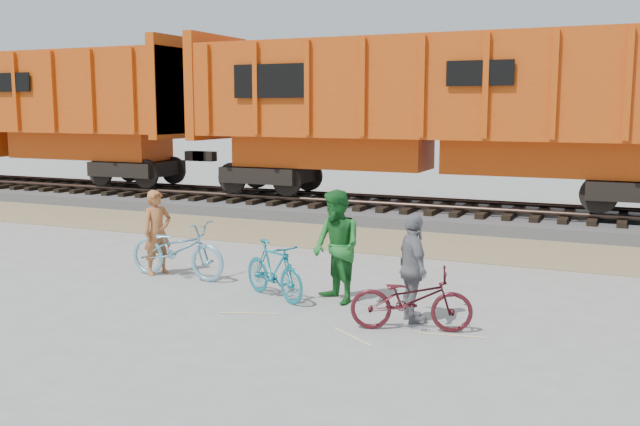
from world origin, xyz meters
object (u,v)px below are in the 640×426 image
at_px(hopper_car_left, 19,108).
at_px(person_man, 337,247).
at_px(bicycle_teal, 274,270).
at_px(person_woman, 413,268).
at_px(bicycle_maroon, 411,299).
at_px(person_solo, 157,232).
at_px(hopper_car_center, 438,109).
at_px(bicycle_blue, 177,249).

distance_m(hopper_car_left, person_man, 18.09).
xyz_separation_m(hopper_car_left, person_man, (15.73, -8.69, -2.12)).
bearing_deg(bicycle_teal, hopper_car_left, 86.73).
bearing_deg(person_woman, bicycle_maroon, 158.48).
xyz_separation_m(bicycle_teal, person_woman, (2.39, -0.31, 0.32)).
distance_m(person_solo, person_woman, 5.21).
bearing_deg(person_woman, bicycle_teal, 47.02).
height_order(hopper_car_center, bicycle_blue, hopper_car_center).
relative_size(hopper_car_left, bicycle_maroon, 8.43).
xyz_separation_m(bicycle_maroon, person_solo, (-5.23, 1.36, 0.34)).
bearing_deg(hopper_car_center, person_woman, -77.07).
bearing_deg(person_woman, person_man, 34.22).
distance_m(hopper_car_left, bicycle_teal, 17.39).
distance_m(hopper_car_left, person_solo, 14.72).
distance_m(hopper_car_left, person_woman, 19.56).
relative_size(bicycle_blue, person_man, 1.12).
relative_size(hopper_car_left, person_woman, 8.99).
bearing_deg(bicycle_teal, person_woman, -69.57).
bearing_deg(person_man, hopper_car_left, -173.24).
xyz_separation_m(hopper_car_left, person_solo, (11.99, -8.25, -2.23)).
bearing_deg(person_woman, hopper_car_center, -22.63).
xyz_separation_m(bicycle_blue, bicycle_teal, (2.24, -0.55, -0.06)).
bearing_deg(bicycle_blue, person_woman, -98.88).
distance_m(person_solo, person_man, 3.77).
distance_m(hopper_car_center, bicycle_teal, 9.25).
xyz_separation_m(hopper_car_center, person_woman, (2.11, -9.20, -2.23)).
xyz_separation_m(hopper_car_center, bicycle_teal, (-0.27, -8.89, -2.54)).
relative_size(hopper_car_center, person_solo, 9.04).
xyz_separation_m(hopper_car_center, bicycle_maroon, (2.21, -9.60, -2.57)).
height_order(hopper_car_center, bicycle_maroon, hopper_car_center).
bearing_deg(bicycle_blue, bicycle_maroon, -103.28).
bearing_deg(bicycle_teal, bicycle_maroon, -78.10).
relative_size(bicycle_teal, person_solo, 0.99).
distance_m(bicycle_maroon, person_woman, 0.54).
relative_size(bicycle_maroon, person_solo, 1.07).
bearing_deg(bicycle_blue, person_man, -94.49).
height_order(person_man, person_woman, person_man).
xyz_separation_m(person_solo, person_man, (3.74, -0.45, 0.11)).
distance_m(bicycle_blue, person_man, 3.28).
height_order(hopper_car_left, person_solo, hopper_car_left).
distance_m(bicycle_teal, person_solo, 2.83).
xyz_separation_m(hopper_car_left, bicycle_blue, (12.49, -8.35, -2.49)).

